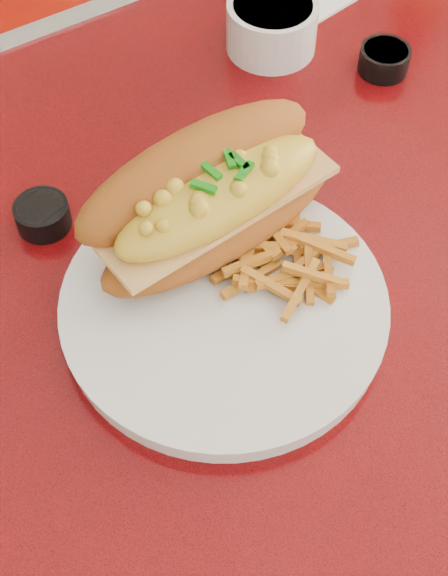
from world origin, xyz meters
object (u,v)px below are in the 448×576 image
mac_hoagie (211,195)px  gravy_ramekin (272,25)px  dinner_plate (224,307)px  sauce_cup_right (384,59)px  sauce_cup_left (42,214)px  diner_table (337,285)px  booth_bench_far (69,99)px  fork (267,248)px

mac_hoagie → gravy_ramekin: (0.21, 0.21, -0.04)m
dinner_plate → gravy_ramekin: 0.37m
sauce_cup_right → sauce_cup_left: bearing=-179.9°
diner_table → sauce_cup_left: (-0.28, 0.13, 0.18)m
booth_bench_far → fork: booth_bench_far is taller
sauce_cup_left → sauce_cup_right: 0.42m
dinner_plate → sauce_cup_left: (-0.09, 0.18, 0.00)m
diner_table → gravy_ramekin: gravy_ramekin is taller
sauce_cup_left → mac_hoagie: bearing=-40.9°
gravy_ramekin → sauce_cup_left: bearing=-163.1°
sauce_cup_left → sauce_cup_right: bearing=0.1°
sauce_cup_left → booth_bench_far: bearing=67.9°
sauce_cup_right → fork: bearing=-149.8°
booth_bench_far → fork: 0.98m
sauce_cup_left → gravy_ramekin: bearing=16.9°
diner_table → fork: (-0.12, -0.03, 0.18)m
dinner_plate → mac_hoagie: 0.10m
mac_hoagie → diner_table: bearing=-12.4°
diner_table → sauce_cup_right: size_ratio=16.54×
fork → diner_table: bearing=-95.0°
mac_hoagie → sauce_cup_right: mac_hoagie is taller
fork → booth_bench_far: bearing=-25.1°
booth_bench_far → sauce_cup_left: size_ratio=20.68×
diner_table → booth_bench_far: 0.87m
dinner_plate → gravy_ramekin: gravy_ramekin is taller
diner_table → sauce_cup_left: sauce_cup_left is taller
booth_bench_far → sauce_cup_left: (-0.28, -0.68, 0.50)m
dinner_plate → mac_hoagie: (0.03, 0.07, 0.06)m
booth_bench_far → dinner_plate: (-0.19, -0.86, 0.49)m
mac_hoagie → gravy_ramekin: size_ratio=2.02×
booth_bench_far → gravy_ramekin: booth_bench_far is taller
diner_table → dinner_plate: size_ratio=3.33×
sauce_cup_right → dinner_plate: bearing=-151.1°
dinner_plate → mac_hoagie: bearing=65.3°
fork → sauce_cup_right: size_ratio=2.09×
dinner_plate → fork: 0.07m
booth_bench_far → diner_table: bearing=-90.0°
dinner_plate → fork: bearing=23.2°
dinner_plate → sauce_cup_left: size_ratio=6.37×
booth_bench_far → dinner_plate: 1.01m
diner_table → mac_hoagie: size_ratio=4.78×
dinner_plate → mac_hoagie: mac_hoagie is taller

